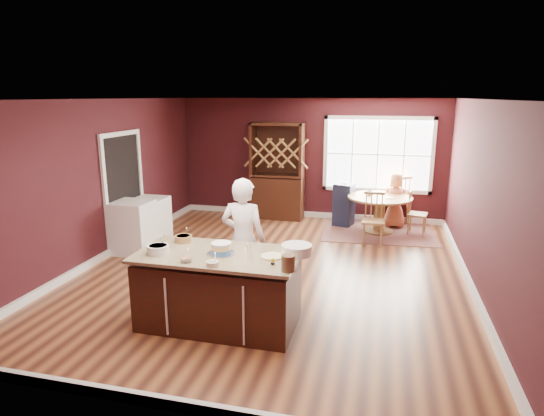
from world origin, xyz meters
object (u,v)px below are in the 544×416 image
(kitchen_island, at_px, (219,290))
(seated_woman, at_px, (395,200))
(chair_east, at_px, (418,212))
(chair_north, at_px, (397,199))
(hutch, at_px, (277,171))
(layer_cake, at_px, (221,248))
(chair_south, at_px, (373,219))
(baker, at_px, (243,240))
(dining_table, at_px, (379,207))
(dryer, at_px, (151,220))
(toddler, at_px, (345,189))
(washer, at_px, (134,227))
(high_chair, at_px, (344,204))

(kitchen_island, bearing_deg, seated_woman, 66.47)
(chair_east, distance_m, seated_woman, 0.62)
(kitchen_island, relative_size, chair_north, 1.79)
(kitchen_island, xyz_separation_m, seated_woman, (2.15, 4.93, 0.15))
(hutch, bearing_deg, seated_woman, -3.17)
(layer_cake, xyz_separation_m, chair_north, (2.14, 5.27, -0.45))
(chair_south, relative_size, hutch, 0.46)
(layer_cake, bearing_deg, chair_north, 67.93)
(baker, xyz_separation_m, chair_east, (2.51, 3.75, -0.40))
(chair_east, distance_m, hutch, 3.17)
(dining_table, xyz_separation_m, chair_south, (-0.10, -0.86, -0.04))
(baker, relative_size, hutch, 0.78)
(chair_east, height_order, dryer, chair_east)
(toddler, bearing_deg, hutch, 170.71)
(hutch, height_order, dryer, hutch)
(dining_table, distance_m, hutch, 2.44)
(layer_cake, xyz_separation_m, washer, (-2.46, 2.15, -0.52))
(washer, bearing_deg, chair_south, 19.61)
(dining_table, height_order, washer, washer)
(kitchen_island, distance_m, chair_north, 5.70)
(baker, xyz_separation_m, hutch, (-0.54, 4.32, 0.23))
(dining_table, height_order, toddler, toddler)
(layer_cake, bearing_deg, seated_woman, 66.96)
(chair_north, distance_m, high_chair, 1.20)
(baker, distance_m, chair_east, 4.53)
(baker, bearing_deg, kitchen_island, 86.79)
(dining_table, relative_size, hutch, 0.60)
(high_chair, height_order, hutch, hutch)
(chair_east, bearing_deg, chair_south, 147.83)
(baker, bearing_deg, chair_east, -121.18)
(washer, bearing_deg, hutch, 56.45)
(seated_woman, xyz_separation_m, high_chair, (-1.07, -0.13, -0.11))
(dining_table, height_order, chair_north, chair_north)
(chair_east, relative_size, dryer, 1.05)
(baker, distance_m, dryer, 3.23)
(high_chair, distance_m, toddler, 0.33)
(high_chair, bearing_deg, hutch, -175.35)
(dryer, bearing_deg, seated_woman, 25.29)
(toddler, height_order, hutch, hutch)
(toddler, xyz_separation_m, washer, (-3.49, -2.69, -0.34))
(chair_east, relative_size, hutch, 0.42)
(seated_woman, bearing_deg, dryer, 25.00)
(baker, bearing_deg, chair_south, -117.52)
(chair_north, bearing_deg, washer, -2.07)
(layer_cake, bearing_deg, dining_table, 68.31)
(chair_south, height_order, toddler, chair_south)
(toddler, distance_m, dryer, 4.07)
(dining_table, distance_m, seated_woman, 0.56)
(layer_cake, xyz_separation_m, dryer, (-2.46, 2.79, -0.56))
(kitchen_island, height_order, chair_east, kitchen_island)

